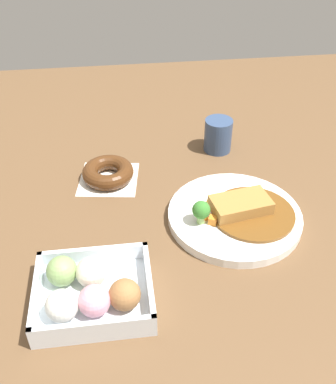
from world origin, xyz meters
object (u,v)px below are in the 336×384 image
object	(u,v)px
curry_plate	(236,214)
chocolate_ring_donut	(108,173)
donut_box	(90,291)
coffee_mug	(218,135)

from	to	relation	value
curry_plate	chocolate_ring_donut	distance (m)	0.29
chocolate_ring_donut	donut_box	bearing A→B (deg)	-95.92
donut_box	chocolate_ring_donut	distance (m)	0.32
donut_box	chocolate_ring_donut	xyz separation A→B (m)	(0.03, 0.32, -0.01)
chocolate_ring_donut	coffee_mug	size ratio (longest dim) A/B	1.80
donut_box	coffee_mug	size ratio (longest dim) A/B	2.34
donut_box	coffee_mug	world-z (taller)	coffee_mug
coffee_mug	chocolate_ring_donut	bearing A→B (deg)	-161.28
donut_box	coffee_mug	xyz separation A→B (m)	(0.29, 0.41, 0.01)
curry_plate	donut_box	world-z (taller)	curry_plate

